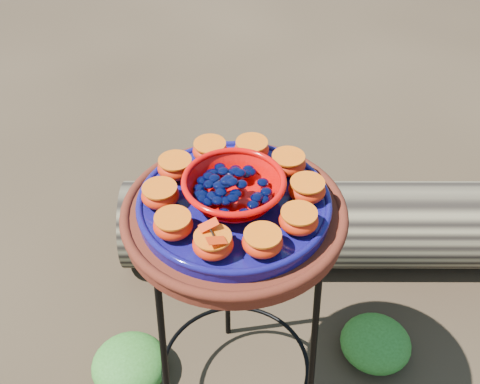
{
  "coord_description": "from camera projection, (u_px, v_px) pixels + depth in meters",
  "views": [
    {
      "loc": [
        -0.09,
        -0.92,
        1.6
      ],
      "look_at": [
        0.01,
        0.0,
        0.79
      ],
      "focal_mm": 45.0,
      "sensor_mm": 36.0,
      "label": 1
    }
  ],
  "objects": [
    {
      "name": "orange_half_1",
      "position": [
        262.0,
        242.0,
        1.13
      ],
      "size": [
        0.08,
        0.08,
        0.04
      ],
      "primitive_type": "ellipsoid",
      "color": "#BC2300",
      "rests_on": "cobalt_plate"
    },
    {
      "name": "orange_half_7",
      "position": [
        176.0,
        167.0,
        1.29
      ],
      "size": [
        0.08,
        0.08,
        0.04
      ],
      "primitive_type": "ellipsoid",
      "color": "#BC2300",
      "rests_on": "cobalt_plate"
    },
    {
      "name": "orange_half_0",
      "position": [
        213.0,
        244.0,
        1.12
      ],
      "size": [
        0.08,
        0.08,
        0.04
      ],
      "primitive_type": "ellipsoid",
      "color": "#BC2300",
      "rests_on": "cobalt_plate"
    },
    {
      "name": "red_bowl",
      "position": [
        234.0,
        190.0,
        1.23
      ],
      "size": [
        0.2,
        0.2,
        0.06
      ],
      "primitive_type": null,
      "color": "#C90604",
      "rests_on": "cobalt_plate"
    },
    {
      "name": "orange_half_6",
      "position": [
        210.0,
        151.0,
        1.34
      ],
      "size": [
        0.08,
        0.08,
        0.04
      ],
      "primitive_type": "ellipsoid",
      "color": "#BC2300",
      "rests_on": "cobalt_plate"
    },
    {
      "name": "orange_half_9",
      "position": [
        173.0,
        225.0,
        1.16
      ],
      "size": [
        0.08,
        0.08,
        0.04
      ],
      "primitive_type": "ellipsoid",
      "color": "#BC2300",
      "rests_on": "cobalt_plate"
    },
    {
      "name": "foliage_back",
      "position": [
        210.0,
        252.0,
        2.06
      ],
      "size": [
        0.33,
        0.33,
        0.16
      ],
      "primitive_type": "ellipsoid",
      "color": "#245617",
      "rests_on": "ground"
    },
    {
      "name": "orange_half_8",
      "position": [
        160.0,
        195.0,
        1.22
      ],
      "size": [
        0.08,
        0.08,
        0.04
      ],
      "primitive_type": "ellipsoid",
      "color": "#BC2300",
      "rests_on": "cobalt_plate"
    },
    {
      "name": "orange_half_3",
      "position": [
        307.0,
        190.0,
        1.24
      ],
      "size": [
        0.08,
        0.08,
        0.04
      ],
      "primitive_type": "ellipsoid",
      "color": "#BC2300",
      "rests_on": "cobalt_plate"
    },
    {
      "name": "foliage_left",
      "position": [
        130.0,
        364.0,
        1.76
      ],
      "size": [
        0.22,
        0.22,
        0.11
      ],
      "primitive_type": "ellipsoid",
      "color": "#245617",
      "rests_on": "ground"
    },
    {
      "name": "foliage_right",
      "position": [
        376.0,
        342.0,
        1.82
      ],
      "size": [
        0.22,
        0.22,
        0.11
      ],
      "primitive_type": "ellipsoid",
      "color": "#245617",
      "rests_on": "ground"
    },
    {
      "name": "orange_half_4",
      "position": [
        288.0,
        163.0,
        1.3
      ],
      "size": [
        0.08,
        0.08,
        0.04
      ],
      "primitive_type": "ellipsoid",
      "color": "#BC2300",
      "rests_on": "cobalt_plate"
    },
    {
      "name": "driftwood_log",
      "position": [
        357.0,
        225.0,
        2.07
      ],
      "size": [
        1.64,
        0.61,
        0.3
      ],
      "primitive_type": null,
      "rotation": [
        0.0,
        0.0,
        -0.12
      ],
      "color": "black",
      "rests_on": "ground"
    },
    {
      "name": "terracotta_saucer",
      "position": [
        234.0,
        216.0,
        1.28
      ],
      "size": [
        0.47,
        0.47,
        0.04
      ],
      "primitive_type": "cylinder",
      "color": "#3F1908",
      "rests_on": "plant_stand"
    },
    {
      "name": "cobalt_plate",
      "position": [
        234.0,
        205.0,
        1.25
      ],
      "size": [
        0.4,
        0.4,
        0.03
      ],
      "primitive_type": "cylinder",
      "color": "#0A0634",
      "rests_on": "terracotta_saucer"
    },
    {
      "name": "plant_stand",
      "position": [
        235.0,
        322.0,
        1.52
      ],
      "size": [
        0.44,
        0.44,
        0.7
      ],
      "primitive_type": null,
      "color": "black",
      "rests_on": "ground"
    },
    {
      "name": "glass_gems",
      "position": [
        234.0,
        175.0,
        1.2
      ],
      "size": [
        0.16,
        0.16,
        0.03
      ],
      "primitive_type": null,
      "color": "black",
      "rests_on": "red_bowl"
    },
    {
      "name": "butterfly",
      "position": [
        212.0,
        233.0,
        1.1
      ],
      "size": [
        0.09,
        0.07,
        0.01
      ],
      "primitive_type": null,
      "rotation": [
        0.0,
        0.0,
        0.26
      ],
      "color": "red",
      "rests_on": "orange_half_0"
    },
    {
      "name": "orange_half_2",
      "position": [
        299.0,
        220.0,
        1.17
      ],
      "size": [
        0.08,
        0.08,
        0.04
      ],
      "primitive_type": "ellipsoid",
      "color": "#BC2300",
      "rests_on": "cobalt_plate"
    },
    {
      "name": "orange_half_5",
      "position": [
        252.0,
        149.0,
        1.34
      ],
      "size": [
        0.08,
        0.08,
        0.04
      ],
      "primitive_type": "ellipsoid",
      "color": "#BC2300",
      "rests_on": "cobalt_plate"
    }
  ]
}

